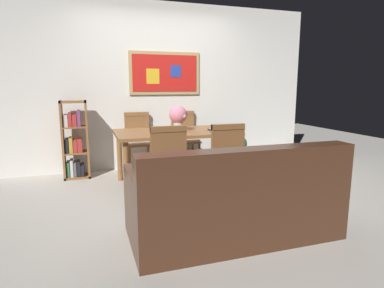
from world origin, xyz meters
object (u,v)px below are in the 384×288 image
object	(u,v)px
leather_couch	(235,203)
flower_vase	(178,116)
dining_chair_far_left	(138,137)
potted_ivy	(238,148)
dining_table	(176,137)
bookshelf	(75,143)
dining_chair_near_right	(224,156)
tv_remote	(211,130)
dining_chair_far_right	(184,134)
dining_chair_near_left	(167,160)

from	to	relation	value
leather_couch	flower_vase	world-z (taller)	flower_vase
dining_chair_far_left	potted_ivy	world-z (taller)	dining_chair_far_left
dining_table	potted_ivy	distance (m)	1.48
bookshelf	potted_ivy	bearing A→B (deg)	-1.09
dining_chair_far_left	dining_chair_near_right	distance (m)	1.83
dining_chair_near_right	leather_couch	world-z (taller)	dining_chair_near_right
dining_table	flower_vase	bearing A→B (deg)	-36.98
dining_table	dining_chair_far_left	size ratio (longest dim) A/B	1.73
flower_vase	tv_remote	xyz separation A→B (m)	(0.42, -0.10, -0.19)
leather_couch	dining_chair_far_left	bearing A→B (deg)	99.96
dining_chair_far_left	dining_table	bearing A→B (deg)	-66.30
leather_couch	bookshelf	world-z (taller)	bookshelf
dining_chair_far_left	dining_chair_far_right	xyz separation A→B (m)	(0.75, 0.01, 0.00)
dining_chair_near_right	tv_remote	distance (m)	0.76
dining_chair_near_right	flower_vase	distance (m)	0.95
dining_chair_far_right	potted_ivy	world-z (taller)	dining_chair_far_right
dining_chair_far_left	tv_remote	size ratio (longest dim) A/B	5.73
dining_chair_near_left	dining_chair_far_left	distance (m)	1.67
leather_couch	flower_vase	distance (m)	1.76
dining_table	dining_chair_far_left	bearing A→B (deg)	113.70
dining_chair_far_left	potted_ivy	xyz separation A→B (m)	(1.64, -0.16, -0.25)
dining_chair_near_left	flower_vase	distance (m)	0.95
dining_chair_far_right	flower_vase	world-z (taller)	flower_vase
dining_chair_near_left	dining_chair_near_right	xyz separation A→B (m)	(0.66, -0.02, 0.00)
flower_vase	leather_couch	bearing A→B (deg)	-88.64
dining_chair_near_right	potted_ivy	world-z (taller)	dining_chair_near_right
dining_chair_far_left	potted_ivy	distance (m)	1.66
dining_chair_far_left	tv_remote	distance (m)	1.29
dining_chair_near_left	bookshelf	size ratio (longest dim) A/B	0.82
dining_chair_far_left	flower_vase	bearing A→B (deg)	-65.11
dining_chair_far_right	potted_ivy	size ratio (longest dim) A/B	1.78
leather_couch	dining_table	bearing A→B (deg)	92.44
leather_couch	flower_vase	xyz separation A→B (m)	(-0.04, 1.65, 0.61)
dining_chair_far_right	dining_table	bearing A→B (deg)	-113.92
dining_chair_far_right	tv_remote	world-z (taller)	dining_chair_far_right
dining_chair_near_right	leather_couch	bearing A→B (deg)	-107.28
dining_chair_far_left	dining_chair_near_right	bearing A→B (deg)	-67.43
bookshelf	dining_chair_near_left	bearing A→B (deg)	-57.95
dining_chair_near_right	dining_chair_far_right	bearing A→B (deg)	88.31
dining_chair_near_right	flower_vase	size ratio (longest dim) A/B	2.72
dining_chair_near_left	dining_chair_far_right	world-z (taller)	same
dining_chair_far_left	potted_ivy	size ratio (longest dim) A/B	1.78
tv_remote	dining_table	bearing A→B (deg)	164.89
dining_chair_near_left	tv_remote	bearing A→B (deg)	41.82
dining_chair_far_left	tv_remote	world-z (taller)	dining_chair_far_left
flower_vase	tv_remote	world-z (taller)	flower_vase
dining_table	tv_remote	size ratio (longest dim) A/B	9.90
potted_ivy	flower_vase	distance (m)	1.56
dining_chair_near_right	dining_chair_far_left	bearing A→B (deg)	112.57
dining_chair_near_left	dining_chair_near_right	size ratio (longest dim) A/B	1.00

